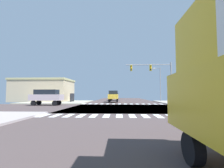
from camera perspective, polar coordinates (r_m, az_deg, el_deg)
ground at (r=19.89m, az=4.86°, el=-8.53°), size 90.00×90.00×0.05m
sidewalk_corner_ne at (r=34.68m, az=26.19°, el=-5.88°), size 12.00×12.00×0.14m
sidewalk_corner_nw at (r=34.13m, az=-18.46°, el=-6.11°), size 12.00×12.00×0.14m
crosswalk_near at (r=12.63m, az=4.96°, el=-11.29°), size 13.50×2.00×0.01m
crosswalk_far at (r=27.16m, az=3.76°, el=-7.13°), size 13.50×2.00×0.01m
traffic_signal_mast at (r=27.92m, az=14.71°, el=3.88°), size 7.72×0.55×7.07m
street_lamp at (r=37.01m, az=16.53°, el=1.01°), size 1.78×0.32×7.55m
bank_building at (r=39.26m, az=-23.25°, el=-2.07°), size 13.66×8.05×5.01m
sedan_nearside_1 at (r=58.95m, az=1.49°, el=-4.11°), size 1.80×4.30×1.88m
suv_queued_1 at (r=25.72m, az=-22.34°, el=-3.98°), size 4.60×1.96×2.34m
suv_leading_2 at (r=40.84m, az=0.94°, el=-3.98°), size 1.96×4.60×2.34m
suv_outer_3 at (r=32.47m, az=0.48°, el=-4.09°), size 1.96×4.60×2.34m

